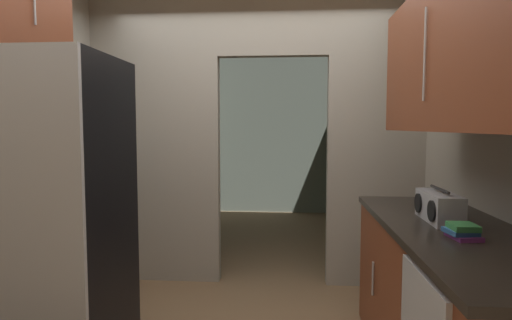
{
  "coord_description": "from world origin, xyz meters",
  "views": [
    {
      "loc": [
        0.32,
        -2.63,
        1.47
      ],
      "look_at": [
        0.09,
        0.29,
        1.24
      ],
      "focal_mm": 30.25,
      "sensor_mm": 36.0,
      "label": 1
    }
  ],
  "objects": [
    {
      "name": "adjoining_room_shell",
      "position": [
        0.0,
        3.57,
        1.37
      ],
      "size": [
        3.06,
        3.42,
        2.75
      ],
      "color": "gray",
      "rests_on": "ground"
    },
    {
      "name": "lower_cabinet_run",
      "position": [
        1.19,
        -0.32,
        0.47
      ],
      "size": [
        0.68,
        2.04,
        0.93
      ],
      "color": "brown",
      "rests_on": "ground"
    },
    {
      "name": "upper_cabinet_counterside",
      "position": [
        1.19,
        -0.32,
        1.84
      ],
      "size": [
        0.36,
        1.83,
        0.79
      ],
      "color": "brown"
    },
    {
      "name": "kitchen_partition",
      "position": [
        -0.06,
        1.36,
        1.48
      ],
      "size": [
        3.06,
        0.12,
        2.75
      ],
      "color": "#ADA899",
      "rests_on": "ground"
    },
    {
      "name": "refrigerator",
      "position": [
        -1.1,
        -0.26,
        0.93
      ],
      "size": [
        0.85,
        0.78,
        1.87
      ],
      "color": "black",
      "rests_on": "ground"
    },
    {
      "name": "boombox",
      "position": [
        1.16,
        -0.16,
        1.02
      ],
      "size": [
        0.16,
        0.4,
        0.19
      ],
      "color": "#B2B2B7",
      "rests_on": "lower_cabinet_run"
    },
    {
      "name": "book_stack",
      "position": [
        1.14,
        -0.54,
        0.97
      ],
      "size": [
        0.15,
        0.17,
        0.07
      ],
      "color": "#8C3893",
      "rests_on": "lower_cabinet_run"
    }
  ]
}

